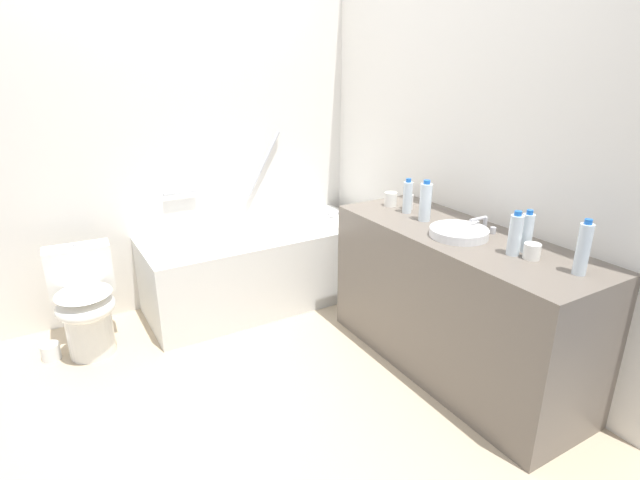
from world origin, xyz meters
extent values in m
plane|color=#C1AD8E|center=(0.00, 0.00, 0.00)|extent=(3.80, 3.80, 0.00)
cube|color=silver|center=(0.00, 1.29, 1.22)|extent=(3.20, 0.10, 2.43)
cube|color=silver|center=(1.45, 0.00, 1.22)|extent=(0.10, 2.87, 2.43)
cube|color=silver|center=(0.49, 0.90, 0.28)|extent=(1.64, 0.68, 0.56)
cube|color=white|center=(0.49, 0.90, 0.52)|extent=(1.34, 0.49, 0.09)
cylinder|color=silver|center=(1.13, 0.90, 0.60)|extent=(0.09, 0.03, 0.03)
cylinder|color=silver|center=(0.69, 1.21, 0.98)|extent=(0.29, 0.03, 0.48)
cylinder|color=silver|center=(0.04, 1.21, 0.84)|extent=(0.24, 0.03, 0.03)
cylinder|color=white|center=(-0.71, 0.79, 0.17)|extent=(0.27, 0.27, 0.34)
ellipsoid|color=white|center=(-0.71, 0.75, 0.34)|extent=(0.36, 0.38, 0.15)
ellipsoid|color=white|center=(-0.71, 0.75, 0.43)|extent=(0.34, 0.36, 0.02)
cube|color=white|center=(-0.69, 0.97, 0.50)|extent=(0.39, 0.18, 0.31)
cylinder|color=#A6A6AB|center=(-0.69, 0.97, 0.66)|extent=(0.03, 0.03, 0.01)
cube|color=#6B6056|center=(1.11, -0.45, 0.42)|extent=(0.58, 1.59, 0.84)
cylinder|color=white|center=(1.06, -0.47, 0.86)|extent=(0.31, 0.31, 0.05)
cylinder|color=#B3B3B8|center=(1.26, -0.47, 0.88)|extent=(0.02, 0.02, 0.08)
cylinder|color=#B3B3B8|center=(1.20, -0.47, 0.92)|extent=(0.12, 0.02, 0.02)
cylinder|color=#B3B3B8|center=(1.26, -0.53, 0.86)|extent=(0.03, 0.03, 0.04)
cylinder|color=#B3B3B8|center=(1.26, -0.41, 0.86)|extent=(0.03, 0.03, 0.04)
cylinder|color=silver|center=(1.09, -0.17, 0.95)|extent=(0.07, 0.07, 0.22)
cylinder|color=blue|center=(1.09, -0.17, 1.07)|extent=(0.04, 0.04, 0.02)
cylinder|color=silver|center=(1.11, 0.01, 0.94)|extent=(0.06, 0.06, 0.19)
cylinder|color=blue|center=(1.11, 0.01, 1.04)|extent=(0.03, 0.03, 0.02)
cylinder|color=silver|center=(1.18, -0.79, 0.94)|extent=(0.06, 0.06, 0.19)
cylinder|color=blue|center=(1.18, -0.79, 1.04)|extent=(0.03, 0.03, 0.02)
cylinder|color=silver|center=(1.10, -0.79, 0.94)|extent=(0.06, 0.06, 0.20)
cylinder|color=blue|center=(1.10, -0.79, 1.05)|extent=(0.03, 0.03, 0.02)
cylinder|color=silver|center=(1.16, -1.10, 0.96)|extent=(0.06, 0.06, 0.23)
cylinder|color=blue|center=(1.16, -1.10, 1.09)|extent=(0.03, 0.03, 0.02)
cylinder|color=white|center=(1.13, -0.87, 0.88)|extent=(0.08, 0.08, 0.08)
cylinder|color=white|center=(1.16, 0.07, 0.89)|extent=(0.06, 0.06, 0.09)
cylinder|color=white|center=(1.11, 0.18, 0.89)|extent=(0.08, 0.08, 0.09)
cylinder|color=white|center=(-0.94, 0.84, 0.05)|extent=(0.11, 0.11, 0.10)
camera|label=1|loc=(-0.86, -2.27, 1.75)|focal=28.19mm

